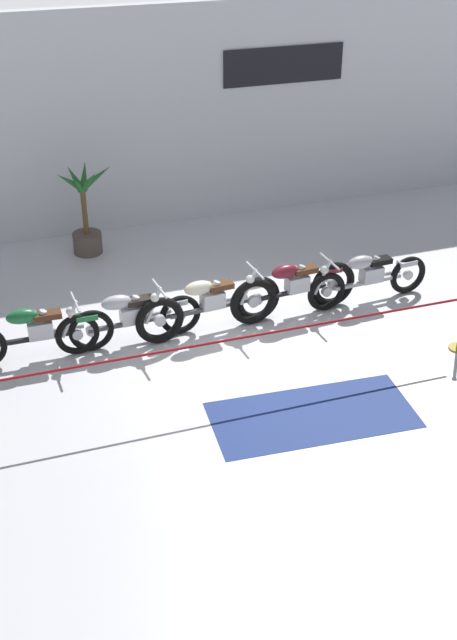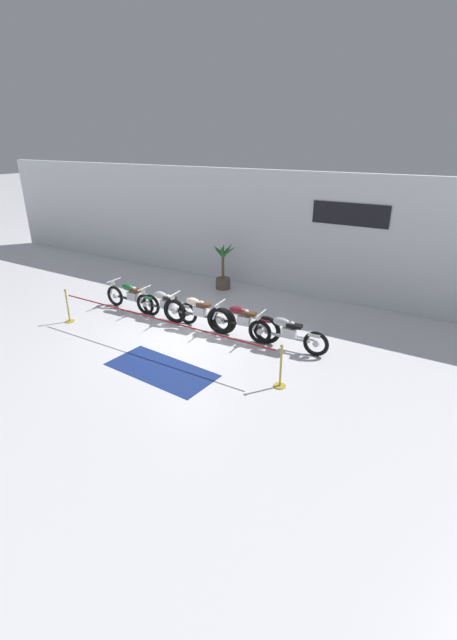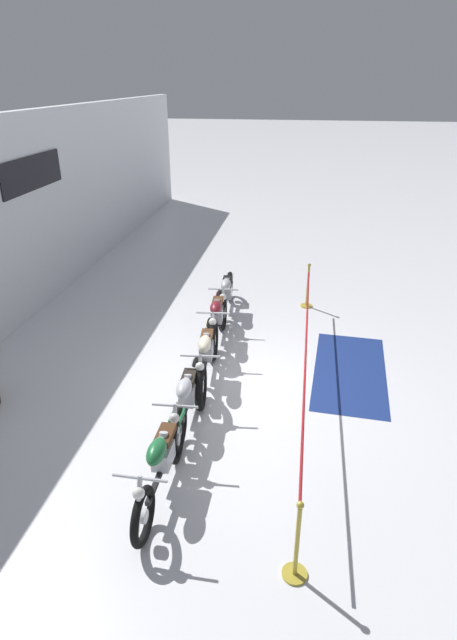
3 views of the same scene
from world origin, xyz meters
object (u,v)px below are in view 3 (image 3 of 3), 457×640
Objects in this scene: motorcycle_maroon_3 at (217,319)px; motorcycle_green_0 at (162,461)px; motorcycle_silver_4 at (226,294)px; stanchion_mid_left at (307,292)px; floor_banner at (350,371)px; stanchion_far_left at (303,399)px; motorcycle_silver_1 at (187,399)px; motorcycle_cream_2 at (206,356)px.

motorcycle_green_0 is at bearing -179.50° from motorcycle_maroon_3.
stanchion_mid_left reaches higher than motorcycle_silver_4.
floor_banner is at bearing -37.66° from motorcycle_green_0.
stanchion_far_left reaches higher than motorcycle_maroon_3.
motorcycle_silver_4 is (1.34, 0.02, -0.03)m from motorcycle_maroon_3.
motorcycle_maroon_3 is (4.09, 0.04, 0.02)m from motorcycle_green_0.
motorcycle_silver_4 is at bearing 0.86° from motorcycle_maroon_3.
floor_banner is at bearing -106.64° from motorcycle_maroon_3.
motorcycle_silver_1 is at bearing 87.31° from stanchion_far_left.
motorcycle_green_0 reaches higher than floor_banner.
stanchion_mid_left is at bearing 0.00° from stanchion_far_left.
floor_banner is at bearing -75.11° from motorcycle_cream_2.
motorcycle_green_0 is 4.09m from motorcycle_maroon_3.
motorcycle_cream_2 is (2.65, -0.04, 0.01)m from motorcycle_green_0.
motorcycle_cream_2 is at bearing -0.77° from motorcycle_green_0.
floor_banner is (2.02, -0.84, -0.69)m from stanchion_far_left.
motorcycle_green_0 is 1.38m from motorcycle_silver_1.
motorcycle_green_0 is at bearing 126.95° from stanchion_far_left.
motorcycle_maroon_3 is at bearing 138.60° from stanchion_mid_left.
motorcycle_cream_2 is at bearing 51.40° from stanchion_far_left.
motorcycle_green_0 is at bearing 146.06° from floor_banner.
motorcycle_silver_1 reaches higher than floor_banner.
floor_banner is at bearing -22.46° from stanchion_far_left.
motorcycle_silver_4 is (5.43, 0.06, -0.01)m from motorcycle_green_0.
motorcycle_silver_4 is at bearing 54.78° from floor_banner.
stanchion_mid_left is (3.44, -1.69, -0.12)m from motorcycle_cream_2.
motorcycle_maroon_3 is 2.13× the size of stanchion_mid_left.
motorcycle_maroon_3 is 2.67m from stanchion_mid_left.
motorcycle_maroon_3 is at bearing -179.14° from motorcycle_silver_4.
stanchion_mid_left is at bearing -26.13° from motorcycle_cream_2.
motorcycle_silver_1 is at bearing -179.26° from motorcycle_silver_4.
motorcycle_maroon_3 is at bearing 77.08° from floor_banner.
stanchion_mid_left reaches higher than motorcycle_green_0.
floor_banner is at bearing -52.90° from motorcycle_silver_1.
motorcycle_maroon_3 is at bearing 0.50° from motorcycle_green_0.
stanchion_mid_left is (0.66, -1.78, -0.10)m from motorcycle_silver_4.
motorcycle_silver_1 is 2.72m from motorcycle_maroon_3.
motorcycle_green_0 is 2.65m from motorcycle_cream_2.
motorcycle_maroon_3 reaches higher than motorcycle_silver_1.
floor_banner is (-0.78, -2.60, -0.48)m from motorcycle_maroon_3.
motorcycle_green_0 is at bearing -179.41° from motorcycle_silver_4.
motorcycle_silver_4 is 0.82× the size of floor_banner.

